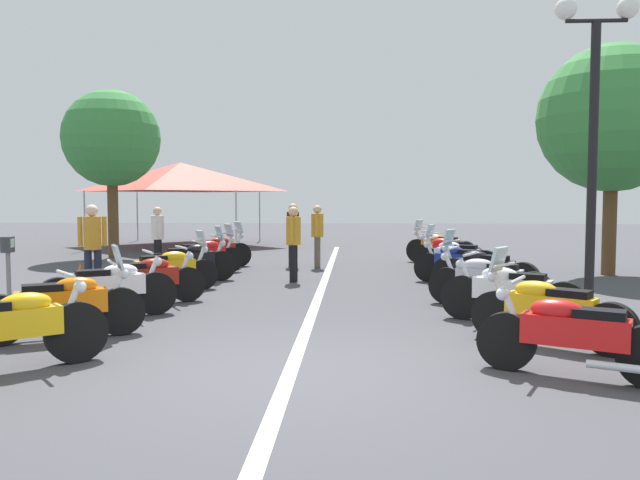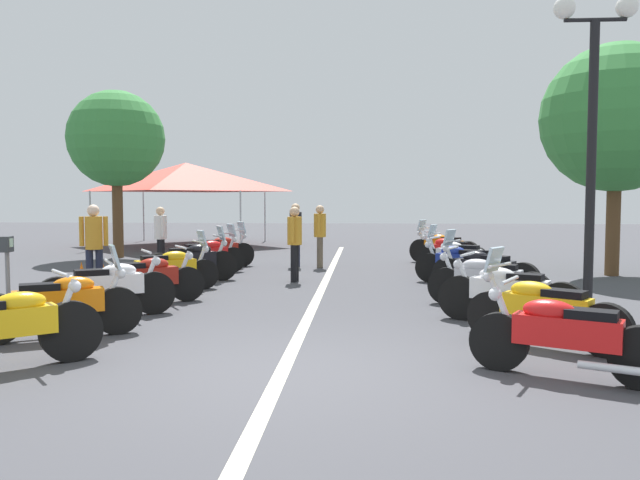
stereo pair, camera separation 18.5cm
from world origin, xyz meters
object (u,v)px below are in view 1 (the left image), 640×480
(motorcycle_right_row_8, at_px, (440,247))
(roadside_tree_1, at_px, (111,139))
(motorcycle_right_row_0, at_px, (573,335))
(motorcycle_right_row_7, at_px, (447,252))
(motorcycle_right_row_5, at_px, (459,263))
(motorcycle_right_row_6, at_px, (455,256))
(motorcycle_right_row_4, at_px, (482,269))
(motorcycle_right_row_3, at_px, (488,280))
(motorcycle_left_row_5, at_px, (191,261))
(motorcycle_left_row_7, at_px, (215,250))
(bystander_1, at_px, (93,241))
(motorcycle_right_row_1, at_px, (548,310))
(street_lamp_twin_globe, at_px, (594,100))
(motorcycle_right_row_2, at_px, (511,292))
(bystander_2, at_px, (293,230))
(parking_meter, at_px, (8,265))
(bystander_4, at_px, (317,231))
(roadside_tree_0, at_px, (613,119))
(motorcycle_left_row_1, at_px, (64,304))
(bystander_0, at_px, (158,234))
(traffic_cone_1, at_px, (101,275))
(event_tent, at_px, (181,177))
(bystander_3, at_px, (293,238))
(motorcycle_left_row_3, at_px, (145,279))
(motorcycle_left_row_0, at_px, (10,328))
(motorcycle_left_row_4, at_px, (167,269))
(traffic_cone_0, at_px, (80,279))
(motorcycle_left_row_2, at_px, (110,288))
(motorcycle_left_row_6, at_px, (204,255))

(motorcycle_right_row_8, bearing_deg, roadside_tree_1, 25.60)
(motorcycle_right_row_0, xyz_separation_m, motorcycle_right_row_7, (9.83, -0.17, 0.00))
(motorcycle_right_row_5, relative_size, motorcycle_right_row_6, 1.02)
(motorcycle_right_row_4, bearing_deg, motorcycle_right_row_3, 116.17)
(motorcycle_left_row_5, height_order, roadside_tree_1, roadside_tree_1)
(motorcycle_left_row_7, height_order, bystander_1, bystander_1)
(motorcycle_right_row_1, distance_m, street_lamp_twin_globe, 3.66)
(motorcycle_right_row_2, distance_m, bystander_2, 8.49)
(motorcycle_right_row_7, height_order, parking_meter, parking_meter)
(motorcycle_right_row_4, distance_m, bystander_4, 5.54)
(roadside_tree_0, bearing_deg, motorcycle_right_row_7, 75.47)
(motorcycle_left_row_1, relative_size, bystander_0, 1.17)
(traffic_cone_1, distance_m, event_tent, 12.13)
(motorcycle_right_row_3, relative_size, motorcycle_right_row_7, 1.11)
(motorcycle_right_row_1, distance_m, bystander_3, 6.98)
(motorcycle_left_row_3, bearing_deg, roadside_tree_0, -5.81)
(motorcycle_right_row_2, bearing_deg, bystander_1, 7.26)
(motorcycle_right_row_4, height_order, bystander_2, bystander_2)
(street_lamp_twin_globe, bearing_deg, motorcycle_left_row_3, 84.11)
(motorcycle_right_row_8, distance_m, event_tent, 11.24)
(bystander_3, bearing_deg, motorcycle_right_row_5, -175.91)
(motorcycle_left_row_7, height_order, bystander_2, bystander_2)
(motorcycle_left_row_0, xyz_separation_m, event_tent, (17.69, 3.11, 2.18))
(street_lamp_twin_globe, relative_size, parking_meter, 3.72)
(motorcycle_right_row_2, xyz_separation_m, motorcycle_right_row_6, (5.72, -0.11, -0.00))
(motorcycle_left_row_1, bearing_deg, motorcycle_right_row_8, 29.25)
(motorcycle_left_row_4, relative_size, motorcycle_right_row_7, 1.06)
(motorcycle_right_row_4, distance_m, roadside_tree_0, 5.74)
(motorcycle_left_row_4, height_order, motorcycle_right_row_0, motorcycle_left_row_4)
(parking_meter, height_order, traffic_cone_0, parking_meter)
(motorcycle_right_row_7, bearing_deg, traffic_cone_1, 61.23)
(motorcycle_right_row_2, distance_m, motorcycle_right_row_6, 5.72)
(motorcycle_right_row_3, xyz_separation_m, motorcycle_right_row_4, (1.53, -0.21, 0.02))
(motorcycle_left_row_2, distance_m, motorcycle_left_row_4, 2.71)
(motorcycle_left_row_7, bearing_deg, bystander_0, 172.43)
(bystander_4, bearing_deg, motorcycle_right_row_4, -48.72)
(motorcycle_right_row_5, distance_m, motorcycle_right_row_8, 4.23)
(motorcycle_left_row_3, xyz_separation_m, motorcycle_left_row_6, (4.42, 0.06, 0.01))
(bystander_4, bearing_deg, bystander_1, -127.79)
(traffic_cone_1, bearing_deg, motorcycle_left_row_7, -19.16)
(motorcycle_left_row_3, xyz_separation_m, motorcycle_right_row_2, (-1.30, -5.84, 0.01))
(motorcycle_left_row_3, xyz_separation_m, traffic_cone_0, (1.18, 1.65, -0.16))
(motorcycle_right_row_4, bearing_deg, roadside_tree_1, -0.56)
(motorcycle_left_row_1, xyz_separation_m, street_lamp_twin_globe, (1.94, -7.29, 2.82))
(motorcycle_left_row_3, xyz_separation_m, event_tent, (13.50, 3.13, 2.20))
(motorcycle_left_row_3, distance_m, motorcycle_left_row_6, 4.42)
(motorcycle_left_row_2, xyz_separation_m, bystander_3, (4.38, -2.37, 0.49))
(motorcycle_left_row_0, distance_m, motorcycle_right_row_4, 8.41)
(motorcycle_left_row_6, bearing_deg, motorcycle_right_row_1, -85.75)
(motorcycle_right_row_8, bearing_deg, bystander_4, 52.84)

